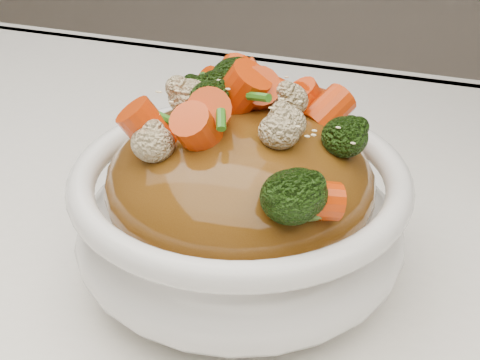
% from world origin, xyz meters
% --- Properties ---
extents(tablecloth, '(1.20, 0.80, 0.04)m').
position_xyz_m(tablecloth, '(0.00, 0.00, 0.73)').
color(tablecloth, white).
rests_on(tablecloth, dining_table).
extents(bowl, '(0.20, 0.20, 0.08)m').
position_xyz_m(bowl, '(0.06, 0.05, 0.79)').
color(bowl, white).
rests_on(bowl, tablecloth).
extents(sauce_base, '(0.16, 0.16, 0.09)m').
position_xyz_m(sauce_base, '(0.06, 0.05, 0.82)').
color(sauce_base, '#5E3710').
rests_on(sauce_base, bowl).
extents(carrots, '(0.16, 0.16, 0.05)m').
position_xyz_m(carrots, '(0.06, 0.05, 0.87)').
color(carrots, '#D13A06').
rests_on(carrots, sauce_base).
extents(broccoli, '(0.16, 0.16, 0.04)m').
position_xyz_m(broccoli, '(0.06, 0.05, 0.87)').
color(broccoli, black).
rests_on(broccoli, sauce_base).
extents(cauliflower, '(0.16, 0.16, 0.03)m').
position_xyz_m(cauliflower, '(0.06, 0.05, 0.87)').
color(cauliflower, beige).
rests_on(cauliflower, sauce_base).
extents(scallions, '(0.12, 0.12, 0.02)m').
position_xyz_m(scallions, '(0.06, 0.05, 0.87)').
color(scallions, '#2C721A').
rests_on(scallions, sauce_base).
extents(sesame_seeds, '(0.14, 0.14, 0.01)m').
position_xyz_m(sesame_seeds, '(0.06, 0.05, 0.87)').
color(sesame_seeds, beige).
rests_on(sesame_seeds, sauce_base).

